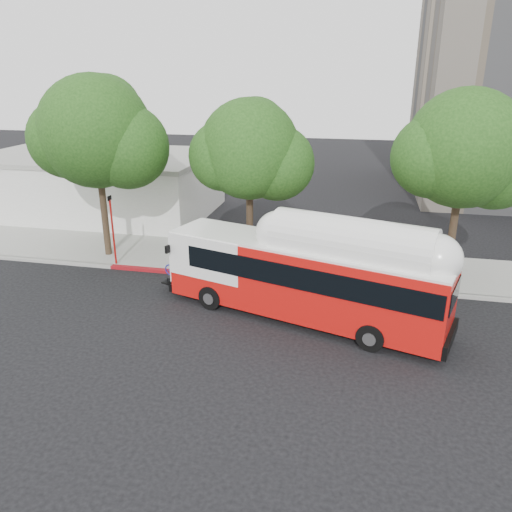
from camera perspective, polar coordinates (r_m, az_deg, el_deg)
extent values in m
plane|color=black|center=(21.34, -1.64, -6.86)|extent=(120.00, 120.00, 0.00)
cube|color=gray|center=(27.12, 1.59, -0.54)|extent=(60.00, 5.00, 0.15)
cube|color=gray|center=(24.76, 0.49, -2.65)|extent=(60.00, 0.30, 0.15)
cube|color=maroon|center=(25.48, -6.14, -2.07)|extent=(10.00, 0.32, 0.16)
cylinder|color=#2D2116|center=(28.30, -17.05, 5.75)|extent=(0.36, 0.36, 6.08)
sphere|color=#1A3E11|center=(27.64, -17.88, 13.38)|extent=(5.80, 5.80, 5.80)
sphere|color=#1A3E11|center=(27.17, -14.50, 11.97)|extent=(4.35, 4.35, 4.35)
cylinder|color=#2D2116|center=(26.01, -0.73, 4.68)|extent=(0.36, 0.36, 5.44)
sphere|color=#1A3E11|center=(25.30, -0.76, 12.11)|extent=(5.00, 5.00, 5.00)
sphere|color=#1A3E11|center=(25.34, 2.43, 10.55)|extent=(3.75, 3.75, 3.75)
cylinder|color=#2D2116|center=(25.56, 21.63, 3.30)|extent=(0.36, 0.36, 5.76)
sphere|color=#1A3E11|center=(24.83, 22.72, 11.25)|extent=(5.40, 5.40, 5.40)
sphere|color=#1A3E11|center=(25.44, 25.74, 9.35)|extent=(4.05, 4.05, 4.05)
cube|color=silver|center=(38.15, -17.50, 7.73)|extent=(16.00, 10.00, 4.00)
cube|color=gray|center=(37.78, -17.84, 10.84)|extent=(16.20, 10.20, 0.30)
cube|color=red|center=(20.57, 5.35, -2.65)|extent=(11.91, 5.84, 2.82)
cube|color=black|center=(20.17, 6.66, -1.38)|extent=(10.81, 5.55, 0.92)
cube|color=white|center=(20.04, 5.48, 1.17)|extent=(11.89, 5.76, 0.10)
cube|color=white|center=(19.32, 10.79, 0.93)|extent=(6.53, 3.69, 0.54)
cube|color=black|center=(24.10, -8.74, -2.50)|extent=(1.26, 1.90, 0.06)
imported|color=navy|center=(23.93, -8.80, -1.47)|extent=(1.05, 1.77, 0.88)
cylinder|color=#B31613|center=(27.02, -16.01, 2.47)|extent=(0.11, 0.11, 3.62)
cube|color=black|center=(26.52, -16.41, 6.37)|extent=(0.05, 0.36, 0.23)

